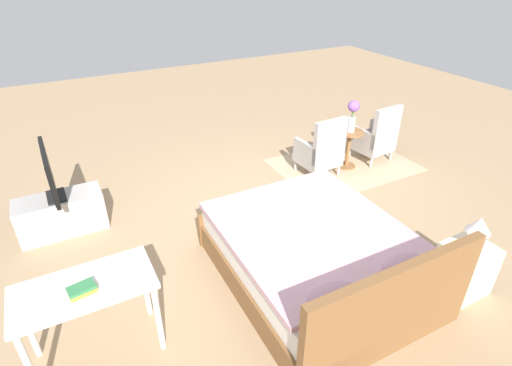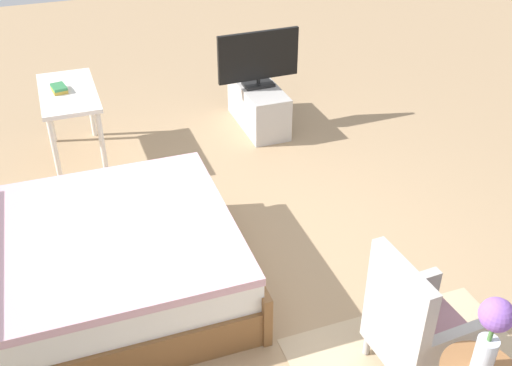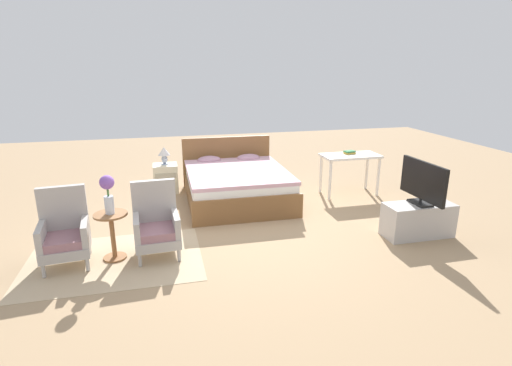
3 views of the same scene
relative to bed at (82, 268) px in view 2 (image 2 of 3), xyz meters
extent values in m
plane|color=#A38460|center=(-0.01, -1.19, -0.30)|extent=(16.00, 16.00, 0.00)
cube|color=brown|center=(0.00, -0.05, -0.16)|extent=(1.70, 2.14, 0.28)
cube|color=white|center=(0.00, -0.05, 0.10)|extent=(1.63, 2.06, 0.24)
cube|color=#CC9EAD|center=(0.00, -0.13, 0.25)|extent=(1.68, 1.89, 0.06)
cube|color=brown|center=(-0.01, -1.08, -0.10)|extent=(1.72, 0.08, 0.40)
cylinder|color=#ADA8A3|center=(-1.12, -2.11, -0.21)|extent=(0.04, 0.04, 0.16)
cylinder|color=#ADA8A3|center=(-1.14, -1.65, -0.21)|extent=(0.04, 0.04, 0.16)
cube|color=#ADA8A3|center=(-1.36, -1.89, -0.07)|extent=(0.57, 0.57, 0.12)
cube|color=gray|center=(-1.36, -1.89, 0.04)|extent=(0.52, 0.52, 0.10)
cube|color=#ADA8A3|center=(-1.37, -1.67, 0.31)|extent=(0.54, 0.11, 0.64)
cube|color=#ADA8A3|center=(-1.59, -1.91, 0.12)|extent=(0.10, 0.52, 0.26)
cube|color=#ADA8A3|center=(-1.12, -1.88, 0.12)|extent=(0.10, 0.52, 0.26)
cylinder|color=silver|center=(-1.89, -1.84, 0.41)|extent=(0.11, 0.11, 0.22)
cylinder|color=#477538|center=(-1.89, -1.84, 0.57)|extent=(0.02, 0.02, 0.10)
sphere|color=#8956B7|center=(-1.89, -1.84, 0.69)|extent=(0.17, 0.17, 0.17)
cube|color=#B7B2AD|center=(2.18, -2.12, -0.06)|extent=(0.96, 0.40, 0.47)
cube|color=black|center=(2.18, -2.12, 0.19)|extent=(0.21, 0.33, 0.03)
cylinder|color=black|center=(2.18, -2.12, 0.23)|extent=(0.04, 0.04, 0.05)
cube|color=black|center=(2.18, -2.12, 0.51)|extent=(0.07, 0.89, 0.52)
cube|color=black|center=(2.20, -2.12, 0.51)|extent=(0.03, 0.83, 0.46)
cylinder|color=silver|center=(1.62, -0.37, 0.05)|extent=(0.05, 0.05, 0.71)
cylinder|color=silver|center=(2.56, -0.37, 0.05)|extent=(0.05, 0.05, 0.71)
cylinder|color=silver|center=(1.62, 0.05, 0.05)|extent=(0.05, 0.05, 0.71)
cylinder|color=silver|center=(2.56, 0.05, 0.05)|extent=(0.05, 0.05, 0.71)
cube|color=silver|center=(2.09, -0.16, 0.43)|extent=(1.04, 0.52, 0.04)
cube|color=#B79333|center=(2.10, -0.09, 0.46)|extent=(0.20, 0.15, 0.03)
cube|color=#337A47|center=(2.10, -0.09, 0.49)|extent=(0.21, 0.15, 0.02)
camera|label=1|loc=(1.98, 2.40, 2.62)|focal=28.00mm
camera|label=2|loc=(-3.43, -0.05, 2.76)|focal=42.00mm
camera|label=3|loc=(-1.24, -6.61, 2.03)|focal=28.00mm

